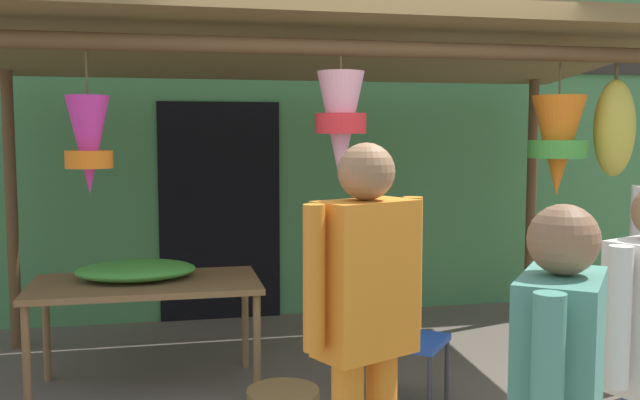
{
  "coord_description": "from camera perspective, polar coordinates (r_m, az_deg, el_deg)",
  "views": [
    {
      "loc": [
        -1.18,
        -3.91,
        1.71
      ],
      "look_at": [
        -0.11,
        1.07,
        1.23
      ],
      "focal_mm": 39.63,
      "sensor_mm": 36.0,
      "label": 1
    }
  ],
  "objects": [
    {
      "name": "passerby_at_right",
      "position": [
        2.86,
        3.69,
        -9.19
      ],
      "size": [
        0.55,
        0.37,
        1.67
      ],
      "color": "orange",
      "rests_on": "ground_plane"
    },
    {
      "name": "folding_chair",
      "position": [
        4.47,
        6.4,
        -10.32
      ],
      "size": [
        0.56,
        0.56,
        0.84
      ],
      "color": "#2347A8",
      "rests_on": "ground_plane"
    },
    {
      "name": "shop_facade",
      "position": [
        6.73,
        -2.08,
        7.49
      ],
      "size": [
        9.24,
        0.29,
        3.93
      ],
      "color": "#47844C",
      "rests_on": "ground_plane"
    },
    {
      "name": "display_table",
      "position": [
        4.83,
        -13.86,
        -7.18
      ],
      "size": [
        1.48,
        0.8,
        0.74
      ],
      "color": "brown",
      "rests_on": "ground_plane"
    },
    {
      "name": "flower_heap_on_table",
      "position": [
        4.87,
        -14.44,
        -5.51
      ],
      "size": [
        0.78,
        0.55,
        0.13
      ],
      "color": "green",
      "rests_on": "display_table"
    },
    {
      "name": "market_stall_canopy",
      "position": [
        5.06,
        0.67,
        10.88
      ],
      "size": [
        4.97,
        2.25,
        2.51
      ],
      "color": "brown",
      "rests_on": "ground_plane"
    }
  ]
}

